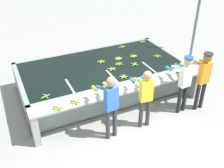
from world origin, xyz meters
TOP-DOWN VIEW (x-y plane):
  - ground_plane at (0.00, 0.00)m, footprint 80.00×80.00m
  - wash_tank at (-0.00, 1.75)m, footprint 5.02×2.62m
  - work_ledge at (0.00, 0.22)m, footprint 5.02×0.45m
  - worker_0 at (-0.67, -0.37)m, footprint 0.46×0.74m
  - worker_1 at (0.29, -0.36)m, footprint 0.45×0.73m
  - worker_2 at (1.58, -0.27)m, footprint 0.45×0.74m
  - worker_3 at (2.13, -0.37)m, footprint 0.41×0.73m
  - banana_bunch_floating_0 at (0.17, 1.34)m, footprint 0.27×0.28m
  - banana_bunch_floating_1 at (1.20, 1.84)m, footprint 0.28×0.27m
  - banana_bunch_floating_2 at (0.27, 0.77)m, footprint 0.28×0.28m
  - banana_bunch_floating_3 at (1.20, 2.67)m, footprint 0.28×0.28m
  - banana_bunch_floating_4 at (-1.97, 0.73)m, footprint 0.28×0.28m
  - banana_bunch_floating_5 at (0.93, 1.31)m, footprint 0.26×0.26m
  - banana_bunch_floating_6 at (1.89, 1.51)m, footprint 0.27×0.27m
  - banana_bunch_floating_7 at (2.10, 2.79)m, footprint 0.27×0.28m
  - banana_bunch_floating_8 at (0.50, 1.55)m, footprint 0.28×0.28m
  - banana_bunch_floating_9 at (0.07, 1.93)m, footprint 0.28×0.26m
  - banana_bunch_floating_10 at (0.67, 1.89)m, footprint 0.27×0.28m
  - banana_bunch_ledge_0 at (-1.82, 0.12)m, footprint 0.28×0.28m
  - banana_bunch_ledge_1 at (-1.38, 0.17)m, footprint 0.28×0.28m
  - banana_bunch_ledge_2 at (0.77, 0.30)m, footprint 0.28×0.28m
  - knife_0 at (1.89, 0.28)m, footprint 0.33×0.18m
  - support_post_right at (3.32, 1.50)m, footprint 0.09×0.09m

SIDE VIEW (x-z plane):
  - ground_plane at x=0.00m, z-range 0.00..0.00m
  - wash_tank at x=0.00m, z-range -0.01..0.89m
  - work_ledge at x=0.00m, z-range 0.20..1.10m
  - knife_0 at x=1.89m, z-range 0.90..0.91m
  - banana_bunch_floating_10 at x=0.67m, z-range 0.87..0.95m
  - banana_bunch_floating_1 at x=1.20m, z-range 0.87..0.95m
  - banana_bunch_floating_2 at x=0.27m, z-range 0.87..0.95m
  - banana_bunch_floating_8 at x=0.50m, z-range 0.87..0.95m
  - banana_bunch_floating_9 at x=0.07m, z-range 0.87..0.95m
  - banana_bunch_floating_0 at x=0.17m, z-range 0.87..0.95m
  - banana_bunch_floating_7 at x=2.10m, z-range 0.87..0.95m
  - banana_bunch_floating_3 at x=1.20m, z-range 0.87..0.95m
  - banana_bunch_floating_4 at x=-1.97m, z-range 0.87..0.95m
  - banana_bunch_floating_5 at x=0.93m, z-range 0.87..0.95m
  - banana_bunch_floating_6 at x=1.89m, z-range 0.87..0.95m
  - banana_bunch_ledge_0 at x=-1.82m, z-range 0.88..0.95m
  - banana_bunch_ledge_1 at x=-1.38m, z-range 0.88..0.95m
  - banana_bunch_ledge_2 at x=0.77m, z-range 0.88..0.95m
  - worker_1 at x=0.29m, z-range 0.16..1.82m
  - worker_0 at x=-0.67m, z-range 0.18..1.92m
  - worker_2 at x=1.58m, z-range 0.19..1.92m
  - worker_3 at x=2.13m, z-range 0.20..1.96m
  - support_post_right at x=3.32m, z-range 0.00..3.20m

